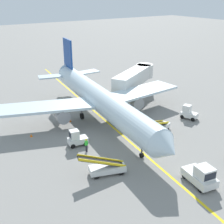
# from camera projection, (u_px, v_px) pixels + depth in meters

# --- Properties ---
(ground_plane) EXTENTS (300.00, 300.00, 0.00)m
(ground_plane) POSITION_uv_depth(u_px,v_px,m) (147.00, 150.00, 36.34)
(ground_plane) COLOR gray
(taxi_line_yellow) EXTENTS (10.48, 79.39, 0.01)m
(taxi_line_yellow) POSITION_uv_depth(u_px,v_px,m) (122.00, 135.00, 40.12)
(taxi_line_yellow) COLOR yellow
(taxi_line_yellow) RESTS_ON ground
(airliner) EXTENTS (28.38, 35.32, 10.10)m
(airliner) POSITION_uv_depth(u_px,v_px,m) (99.00, 98.00, 43.46)
(airliner) COLOR silver
(airliner) RESTS_ON ground
(jet_bridge) EXTENTS (12.40, 8.54, 4.85)m
(jet_bridge) POSITION_uv_depth(u_px,v_px,m) (136.00, 76.00, 53.97)
(jet_bridge) COLOR silver
(jet_bridge) RESTS_ON ground
(pushback_tug) EXTENTS (2.44, 3.85, 2.20)m
(pushback_tug) POSITION_uv_depth(u_px,v_px,m) (201.00, 176.00, 29.60)
(pushback_tug) COLOR silver
(pushback_tug) RESTS_ON ground
(baggage_tug_near_wing) EXTENTS (2.57, 1.66, 2.10)m
(baggage_tug_near_wing) POSITION_uv_depth(u_px,v_px,m) (77.00, 139.00, 37.11)
(baggage_tug_near_wing) COLOR silver
(baggage_tug_near_wing) RESTS_ON ground
(baggage_tug_by_cargo_door) EXTENTS (2.10, 2.71, 2.10)m
(baggage_tug_by_cargo_door) POSITION_uv_depth(u_px,v_px,m) (188.00, 113.00, 44.90)
(baggage_tug_by_cargo_door) COLOR silver
(baggage_tug_by_cargo_door) RESTS_ON ground
(belt_loader_forward_hold) EXTENTS (5.15, 2.73, 2.59)m
(belt_loader_forward_hold) POSITION_uv_depth(u_px,v_px,m) (106.00, 167.00, 31.40)
(belt_loader_forward_hold) COLOR silver
(belt_loader_forward_hold) RESTS_ON ground
(belt_loader_aft_hold) EXTENTS (5.10, 3.07, 2.59)m
(belt_loader_aft_hold) POSITION_uv_depth(u_px,v_px,m) (159.00, 127.00, 40.53)
(belt_loader_aft_hold) COLOR silver
(belt_loader_aft_hold) RESTS_ON ground
(ground_crew_marshaller) EXTENTS (0.36, 0.24, 1.70)m
(ground_crew_marshaller) POSITION_uv_depth(u_px,v_px,m) (86.00, 145.00, 35.70)
(ground_crew_marshaller) COLOR #26262D
(ground_crew_marshaller) RESTS_ON ground
(safety_cone_nose_left) EXTENTS (0.36, 0.36, 0.44)m
(safety_cone_nose_left) POSITION_uv_depth(u_px,v_px,m) (70.00, 120.00, 44.04)
(safety_cone_nose_left) COLOR orange
(safety_cone_nose_left) RESTS_ON ground
(safety_cone_nose_right) EXTENTS (0.36, 0.36, 0.44)m
(safety_cone_nose_right) POSITION_uv_depth(u_px,v_px,m) (31.00, 135.00, 39.54)
(safety_cone_nose_right) COLOR orange
(safety_cone_nose_right) RESTS_ON ground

